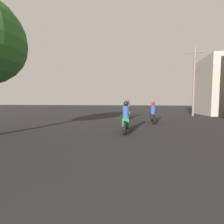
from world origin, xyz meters
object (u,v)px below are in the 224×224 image
at_px(motorcycle_black, 153,114).
at_px(motorcycle_white, 128,111).
at_px(motorcycle_green, 126,119).
at_px(building_right_far, 222,87).
at_px(utility_pole_far, 194,80).

bearing_deg(motorcycle_black, motorcycle_white, 131.58).
distance_m(motorcycle_green, building_right_far, 15.19).
bearing_deg(motorcycle_white, utility_pole_far, 26.03).
xyz_separation_m(motorcycle_green, motorcycle_black, (1.61, 3.48, -0.01)).
height_order(motorcycle_black, building_right_far, building_right_far).
xyz_separation_m(motorcycle_green, utility_pole_far, (6.14, 9.21, 2.98)).
relative_size(motorcycle_green, building_right_far, 0.30).
bearing_deg(motorcycle_white, building_right_far, 27.12).
xyz_separation_m(motorcycle_green, building_right_far, (9.79, 11.35, 2.51)).
xyz_separation_m(motorcycle_black, motorcycle_white, (-1.86, 2.40, 0.05)).
height_order(motorcycle_black, utility_pole_far, utility_pole_far).
distance_m(building_right_far, utility_pole_far, 4.25).
distance_m(motorcycle_black, building_right_far, 11.63).
bearing_deg(motorcycle_white, motorcycle_black, -53.65).
relative_size(motorcycle_white, utility_pole_far, 0.29).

